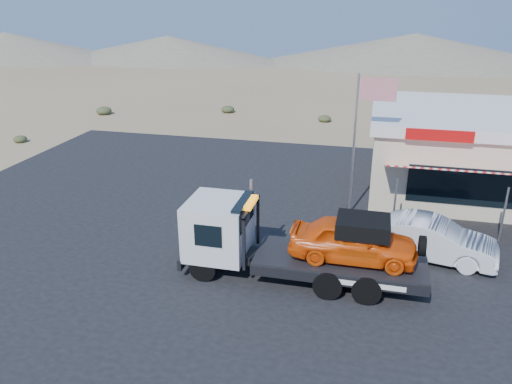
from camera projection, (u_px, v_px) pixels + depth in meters
The scene contains 8 objects.
ground at pixel (213, 250), 18.59m from camera, with size 120.00×120.00×0.00m, color olive.
asphalt_lot at pixel (281, 222), 20.86m from camera, with size 32.00×24.00×0.02m, color black.
tow_truck at pixel (296, 239), 16.28m from camera, with size 7.85×2.33×2.62m.
white_sedan at pixel (431, 239), 17.75m from camera, with size 1.57×4.49×1.48m, color silver.
jerky_store at pixel (481, 151), 23.68m from camera, with size 10.40×9.97×3.90m.
flagpole at pixel (361, 130), 20.20m from camera, with size 1.55×0.10×6.00m.
desert_scrub at pixel (54, 147), 30.34m from camera, with size 23.85×29.89×0.67m.
distant_hills at pixel (269, 49), 69.92m from camera, with size 126.00×48.00×4.20m.
Camera 1 is at (5.43, -15.67, 8.81)m, focal length 35.00 mm.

